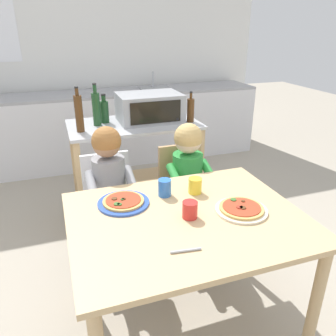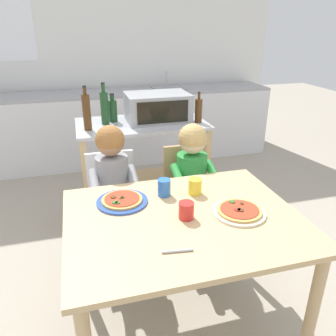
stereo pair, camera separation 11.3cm
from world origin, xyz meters
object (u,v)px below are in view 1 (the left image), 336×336
Objects in this scene: pizza_plate_cream at (241,209)px; drinking_cup_yellow at (195,186)px; bottle_clear_vinegar at (96,108)px; dining_table at (187,233)px; kitchen_island_cart at (135,154)px; dining_chair_right at (184,190)px; dining_chair_left at (110,202)px; child_in_green_shirt at (190,174)px; bottle_dark_olive_oil at (79,113)px; drinking_cup_red at (190,210)px; toaster_oven at (149,107)px; bottle_tall_green_wine at (191,110)px; bottle_brown_beer at (104,111)px; child_in_grey_shirt at (111,184)px; drinking_cup_blue at (165,188)px; serving_spoon at (186,251)px; pizza_plate_blue_rimmed at (123,202)px.

drinking_cup_yellow is at bearing 118.33° from pizza_plate_cream.
bottle_clear_vinegar is 3.73× the size of drinking_cup_yellow.
dining_table is at bearing -121.97° from drinking_cup_yellow.
dining_chair_right is at bearing -67.62° from kitchen_island_cart.
bottle_clear_vinegar is 0.43× the size of dining_chair_left.
dining_table is at bearing -79.86° from bottle_clear_vinegar.
pizza_plate_cream is (-0.00, -0.70, 0.09)m from child_in_green_shirt.
drinking_cup_yellow is (-0.15, 0.28, 0.03)m from pizza_plate_cream.
bottle_clear_vinegar is 0.34× the size of child_in_green_shirt.
bottle_dark_olive_oil is 0.74m from dining_chair_left.
kitchen_island_cart is at bearing 88.17° from drinking_cup_red.
bottle_tall_green_wine is (0.32, -0.15, -0.01)m from toaster_oven.
drinking_cup_red reaches higher than dining_table.
bottle_clear_vinegar reaches higher than bottle_brown_beer.
drinking_cup_blue is (0.25, -0.40, 0.12)m from child_in_grey_shirt.
bottle_clear_vinegar reaches higher than drinking_cup_yellow.
bottle_clear_vinegar is 1.25× the size of pizza_plate_cream.
dining_chair_right is at bearing 74.54° from drinking_cup_yellow.
dining_chair_right reaches higher than serving_spoon.
pizza_plate_cream reaches higher than dining_table.
child_in_grey_shirt is at bearing 100.30° from serving_spoon.
dining_chair_right is 0.78× the size of child_in_grey_shirt.
bottle_clear_vinegar reaches higher than dining_chair_left.
drinking_cup_yellow reaches higher than dining_chair_right.
dining_chair_left is 1.00× the size of dining_chair_right.
dining_table is 8.58× the size of serving_spoon.
drinking_cup_yellow reaches higher than drinking_cup_red.
toaster_oven reaches higher than dining_chair_left.
drinking_cup_blue reaches higher than serving_spoon.
pizza_plate_cream is 2.78× the size of drinking_cup_blue.
bottle_dark_olive_oil is at bearing 107.96° from drinking_cup_red.
bottle_brown_beer is at bearing 97.13° from drinking_cup_red.
bottle_brown_beer is 0.85× the size of pizza_plate_blue_rimmed.
drinking_cup_blue reaches higher than drinking_cup_red.
bottle_dark_olive_oil is 0.43× the size of dining_chair_right.
pizza_plate_blue_rimmed is (-0.49, -1.14, -0.24)m from toaster_oven.
dining_chair_left is 2.84× the size of pizza_plate_blue_rimmed.
toaster_oven is 1.54× the size of bottle_clear_vinegar.
dining_chair_right is (0.54, -0.62, -0.55)m from bottle_clear_vinegar.
dining_chair_right is at bearing -116.95° from bottle_tall_green_wine.
bottle_brown_beer is at bearing 80.85° from dining_chair_left.
drinking_cup_blue is (-0.33, 0.30, 0.04)m from pizza_plate_cream.
drinking_cup_yellow is at bearing -92.98° from toaster_oven.
child_in_grey_shirt is 11.21× the size of drinking_cup_yellow.
bottle_clear_vinegar is 0.43× the size of dining_chair_right.
kitchen_island_cart is 1.18m from pizza_plate_blue_rimmed.
drinking_cup_red is 0.28m from drinking_cup_yellow.
kitchen_island_cart reaches higher than pizza_plate_cream.
dining_chair_right is 9.11× the size of drinking_cup_red.
bottle_dark_olive_oil is 3.51× the size of drinking_cup_blue.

